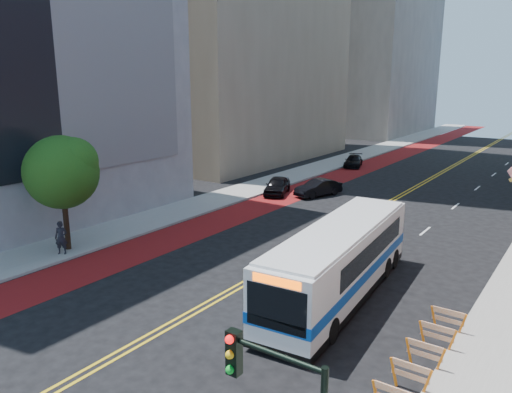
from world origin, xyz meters
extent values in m
plane|color=black|center=(0.00, 0.00, 0.00)|extent=(160.00, 160.00, 0.00)
cube|color=gray|center=(-12.00, 30.00, 0.07)|extent=(4.00, 140.00, 0.15)
cube|color=maroon|center=(-8.10, 30.00, 0.00)|extent=(3.60, 140.00, 0.01)
cube|color=gold|center=(-0.18, 30.00, 0.00)|extent=(0.14, 140.00, 0.01)
cube|color=gold|center=(0.18, 30.00, 0.00)|extent=(0.14, 140.00, 0.01)
cube|color=silver|center=(4.80, 6.00, 0.01)|extent=(0.14, 2.20, 0.01)
cube|color=silver|center=(4.80, 14.00, 0.01)|extent=(0.14, 2.20, 0.01)
cube|color=silver|center=(4.80, 22.00, 0.01)|extent=(0.14, 2.20, 0.01)
cube|color=silver|center=(4.80, 30.00, 0.01)|extent=(0.14, 2.20, 0.01)
cube|color=silver|center=(4.80, 38.00, 0.01)|extent=(0.14, 2.20, 0.01)
cube|color=silver|center=(4.80, 46.00, 0.01)|extent=(0.14, 2.20, 0.01)
cube|color=silver|center=(4.80, 54.00, 0.01)|extent=(0.14, 2.20, 0.01)
cube|color=orange|center=(9.60, 2.65, 0.90)|extent=(1.25, 0.05, 0.22)
cube|color=orange|center=(9.05, 4.20, 0.50)|extent=(0.32, 0.06, 0.99)
cube|color=orange|center=(10.15, 4.20, 0.50)|extent=(0.32, 0.06, 0.99)
cube|color=orange|center=(9.60, 4.20, 0.90)|extent=(1.25, 0.05, 0.22)
cube|color=orange|center=(9.60, 4.20, 0.55)|extent=(1.25, 0.05, 0.18)
cube|color=orange|center=(9.05, 5.75, 0.50)|extent=(0.32, 0.06, 0.99)
cube|color=orange|center=(10.15, 5.75, 0.50)|extent=(0.32, 0.06, 0.99)
cube|color=orange|center=(9.60, 5.75, 0.90)|extent=(1.25, 0.05, 0.22)
cube|color=orange|center=(9.60, 5.75, 0.55)|extent=(1.25, 0.05, 0.18)
cube|color=orange|center=(9.05, 7.30, 0.50)|extent=(0.32, 0.06, 0.99)
cube|color=orange|center=(10.15, 7.30, 0.50)|extent=(0.32, 0.06, 0.99)
cube|color=orange|center=(9.60, 7.30, 0.90)|extent=(1.25, 0.05, 0.22)
cube|color=orange|center=(9.60, 7.30, 0.55)|extent=(1.25, 0.05, 0.18)
cube|color=orange|center=(9.05, 8.85, 0.50)|extent=(0.32, 0.06, 0.99)
cube|color=orange|center=(10.15, 8.85, 0.50)|extent=(0.32, 0.06, 0.99)
cube|color=orange|center=(9.60, 8.85, 0.90)|extent=(1.25, 0.05, 0.22)
cube|color=orange|center=(9.60, 8.85, 0.55)|extent=(1.25, 0.05, 0.18)
cylinder|color=black|center=(-11.30, 6.00, 1.75)|extent=(0.32, 0.32, 3.20)
sphere|color=#0E4312|center=(-11.30, 6.00, 4.75)|extent=(4.20, 4.20, 4.20)
sphere|color=#0E4312|center=(-10.70, 6.40, 5.35)|extent=(2.80, 2.80, 2.80)
sphere|color=#0E4312|center=(-11.80, 5.70, 5.15)|extent=(2.40, 2.40, 2.40)
cylinder|color=black|center=(9.30, -3.50, 5.05)|extent=(2.00, 0.10, 0.10)
cube|color=black|center=(8.30, -3.50, 4.75)|extent=(0.28, 0.22, 0.95)
sphere|color=red|center=(8.30, -3.64, 5.10)|extent=(0.18, 0.18, 0.18)
sphere|color=yellow|center=(8.30, -3.64, 4.77)|extent=(0.18, 0.18, 0.18)
sphere|color=#0CA526|center=(8.30, -3.64, 4.44)|extent=(0.18, 0.18, 0.18)
cube|color=silver|center=(4.53, 9.36, 1.85)|extent=(3.77, 12.68, 2.97)
cube|color=#0D44A6|center=(4.53, 9.36, 1.41)|extent=(3.82, 12.73, 0.47)
cube|color=black|center=(4.46, 10.19, 2.34)|extent=(3.50, 8.95, 0.99)
cube|color=black|center=(5.06, 3.17, 2.08)|extent=(2.38, 0.31, 1.67)
cube|color=black|center=(4.00, 15.55, 2.29)|extent=(2.17, 0.29, 1.04)
cube|color=#FF5905|center=(5.06, 3.16, 3.12)|extent=(1.90, 0.25, 0.31)
cube|color=silver|center=(4.53, 9.36, 3.38)|extent=(3.58, 12.05, 0.12)
cube|color=black|center=(4.53, 9.36, 0.36)|extent=(3.80, 12.72, 0.31)
cylinder|color=black|center=(3.65, 5.27, 0.52)|extent=(0.40, 1.06, 1.04)
cylinder|color=black|center=(6.10, 5.48, 0.52)|extent=(0.40, 1.06, 1.04)
cylinder|color=black|center=(3.00, 12.74, 0.52)|extent=(0.40, 1.06, 1.04)
cylinder|color=black|center=(5.45, 12.95, 0.52)|extent=(0.40, 1.06, 1.04)
cylinder|color=black|center=(2.88, 14.23, 0.52)|extent=(0.40, 1.06, 1.04)
cylinder|color=black|center=(5.32, 14.45, 0.52)|extent=(0.40, 1.06, 1.04)
imported|color=black|center=(-9.10, 25.43, 0.76)|extent=(3.25, 4.78, 1.51)
imported|color=black|center=(-5.83, 26.86, 0.72)|extent=(2.92, 4.61, 1.43)
imported|color=black|center=(-9.30, 41.88, 0.64)|extent=(3.03, 4.75, 1.28)
imported|color=black|center=(-10.86, 5.29, 1.11)|extent=(0.84, 0.79, 1.92)
camera|label=1|loc=(13.73, -10.52, 10.08)|focal=35.00mm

